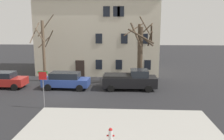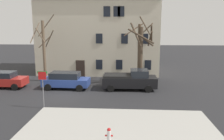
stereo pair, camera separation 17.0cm
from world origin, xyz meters
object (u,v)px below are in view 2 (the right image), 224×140
(tree_bare_mid, at_px, (139,51))
(car_red_sedan, at_px, (5,80))
(pickup_truck_black, at_px, (130,80))
(bicycle_leaning, at_px, (47,80))
(car_blue_wagon, at_px, (66,80))
(fire_hydrant, at_px, (109,135))
(tree_bare_near, at_px, (44,48))
(building_main, at_px, (100,31))
(street_sign_pole, at_px, (43,83))
(tree_bare_far, at_px, (141,53))

(tree_bare_mid, distance_m, car_red_sedan, 14.46)
(tree_bare_mid, height_order, car_red_sedan, tree_bare_mid)
(pickup_truck_black, relative_size, bicycle_leaning, 3.07)
(car_blue_wagon, distance_m, fire_hydrant, 12.21)
(tree_bare_near, bearing_deg, fire_hydrant, -59.17)
(building_main, distance_m, fire_hydrant, 21.80)
(tree_bare_near, height_order, car_red_sedan, tree_bare_near)
(tree_bare_near, bearing_deg, street_sign_pole, -71.27)
(tree_bare_far, height_order, street_sign_pole, tree_bare_far)
(street_sign_pole, bearing_deg, tree_bare_far, 44.45)
(pickup_truck_black, bearing_deg, car_blue_wagon, -178.73)
(car_red_sedan, bearing_deg, tree_bare_mid, 12.00)
(bicycle_leaning, bearing_deg, building_main, 58.50)
(tree_bare_near, relative_size, car_red_sedan, 1.77)
(car_red_sedan, bearing_deg, pickup_truck_black, 0.69)
(tree_bare_far, distance_m, fire_hydrant, 13.55)
(pickup_truck_black, xyz_separation_m, street_sign_pole, (-6.72, -5.92, 1.06))
(building_main, relative_size, tree_bare_near, 2.11)
(tree_bare_far, xyz_separation_m, bicycle_leaning, (-10.25, -0.06, -3.17))
(tree_bare_mid, distance_m, pickup_truck_black, 3.97)
(fire_hydrant, relative_size, bicycle_leaning, 0.47)
(car_red_sedan, bearing_deg, tree_bare_far, 8.01)
(building_main, relative_size, fire_hydrant, 19.68)
(tree_bare_far, xyz_separation_m, pickup_truck_black, (-1.16, -1.82, -2.56))
(car_blue_wagon, bearing_deg, tree_bare_far, 14.40)
(tree_bare_mid, height_order, car_blue_wagon, tree_bare_mid)
(tree_bare_mid, bearing_deg, car_red_sedan, -168.00)
(building_main, xyz_separation_m, bicycle_leaning, (-4.95, -8.07, -5.25))
(building_main, xyz_separation_m, fire_hydrant, (2.88, -21.01, -5.08))
(tree_bare_mid, height_order, pickup_truck_black, tree_bare_mid)
(car_blue_wagon, height_order, street_sign_pole, street_sign_pole)
(car_red_sedan, xyz_separation_m, fire_hydrant, (11.61, -11.02, -0.29))
(fire_hydrant, distance_m, bicycle_leaning, 15.12)
(building_main, distance_m, tree_bare_mid, 8.95)
(car_blue_wagon, xyz_separation_m, bicycle_leaning, (-2.59, 1.90, -0.52))
(tree_bare_far, relative_size, street_sign_pole, 2.27)
(tree_bare_near, distance_m, tree_bare_mid, 10.80)
(tree_bare_far, bearing_deg, tree_bare_near, 173.31)
(tree_bare_near, height_order, street_sign_pole, tree_bare_near)
(tree_bare_near, distance_m, car_blue_wagon, 5.47)
(tree_bare_near, xyz_separation_m, tree_bare_mid, (10.80, -0.31, -0.20))
(tree_bare_near, xyz_separation_m, street_sign_pole, (3.06, -9.02, -1.77))
(building_main, height_order, street_sign_pole, building_main)
(tree_bare_mid, xyz_separation_m, car_red_sedan, (-13.88, -2.95, -2.76))
(car_blue_wagon, xyz_separation_m, fire_hydrant, (5.23, -11.03, -0.35))
(building_main, relative_size, bicycle_leaning, 9.20)
(tree_bare_far, height_order, pickup_truck_black, tree_bare_far)
(tree_bare_near, bearing_deg, bicycle_leaning, -62.56)
(tree_bare_near, height_order, pickup_truck_black, tree_bare_near)
(street_sign_pole, distance_m, bicycle_leaning, 8.20)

